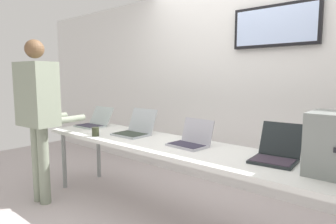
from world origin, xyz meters
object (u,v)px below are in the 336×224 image
(laptop_station_0, at_px, (94,122))
(laptop_station_1, at_px, (135,129))
(coffee_mug, at_px, (95,132))
(workbench, at_px, (173,149))
(person, at_px, (38,106))
(laptop_station_3, at_px, (276,152))
(laptop_station_2, at_px, (191,140))

(laptop_station_0, distance_m, laptop_station_1, 0.77)
(laptop_station_1, height_order, coffee_mug, laptop_station_1)
(workbench, relative_size, person, 1.87)
(laptop_station_3, height_order, coffee_mug, laptop_station_3)
(workbench, bearing_deg, laptop_station_1, 172.54)
(laptop_station_2, distance_m, person, 1.65)
(coffee_mug, bearing_deg, laptop_station_2, 17.34)
(laptop_station_1, bearing_deg, person, -135.81)
(laptop_station_1, relative_size, laptop_station_2, 1.07)
(laptop_station_1, bearing_deg, laptop_station_3, 0.97)
(laptop_station_0, height_order, person, person)
(workbench, relative_size, coffee_mug, 35.08)
(laptop_station_1, height_order, laptop_station_2, laptop_station_1)
(person, bearing_deg, coffee_mug, 38.57)
(laptop_station_0, distance_m, person, 0.77)
(workbench, relative_size, laptop_station_2, 9.12)
(workbench, height_order, laptop_station_0, laptop_station_0)
(laptop_station_0, xyz_separation_m, laptop_station_2, (1.52, -0.03, 0.00))
(laptop_station_0, relative_size, coffee_mug, 4.06)
(laptop_station_3, distance_m, person, 2.36)
(coffee_mug, bearing_deg, person, -141.43)
(workbench, height_order, laptop_station_2, laptop_station_2)
(laptop_station_1, bearing_deg, laptop_station_0, 178.65)
(workbench, bearing_deg, laptop_station_3, 6.42)
(laptop_station_3, distance_m, coffee_mug, 1.80)
(laptop_station_0, relative_size, laptop_station_3, 0.93)
(laptop_station_2, relative_size, person, 0.21)
(workbench, height_order, coffee_mug, coffee_mug)
(person, xyz_separation_m, coffee_mug, (0.47, 0.37, -0.27))
(laptop_station_2, height_order, coffee_mug, laptop_station_2)
(laptop_station_2, height_order, person, person)
(laptop_station_0, bearing_deg, person, -86.11)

